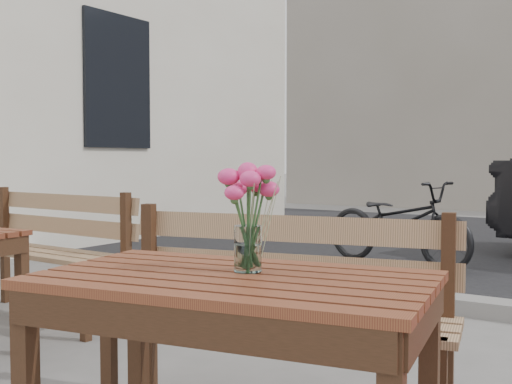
% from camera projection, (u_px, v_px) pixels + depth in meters
% --- Properties ---
extents(street, '(30.00, 8.12, 0.12)m').
position_uv_depth(street, '(511.00, 268.00, 6.56)').
color(street, black).
rests_on(street, ground).
extents(main_table, '(1.37, 0.94, 0.78)m').
position_uv_depth(main_table, '(233.00, 314.00, 2.08)').
color(main_table, maroon).
rests_on(main_table, ground).
extents(main_bench, '(1.60, 0.77, 0.96)m').
position_uv_depth(main_bench, '(280.00, 290.00, 2.81)').
color(main_bench, '#836144').
rests_on(main_bench, ground).
extents(main_vase, '(0.20, 0.20, 0.36)m').
position_uv_depth(main_vase, '(248.00, 204.00, 2.12)').
color(main_vase, white).
rests_on(main_vase, main_table).
extents(second_bench, '(1.55, 0.52, 0.95)m').
position_uv_depth(second_bench, '(51.00, 238.00, 4.65)').
color(second_bench, '#836144').
rests_on(second_bench, ground).
extents(bicycle, '(1.84, 0.95, 0.92)m').
position_uv_depth(bicycle, '(398.00, 223.00, 6.89)').
color(bicycle, black).
rests_on(bicycle, ground).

